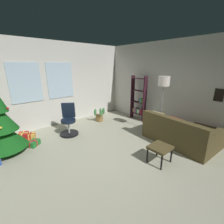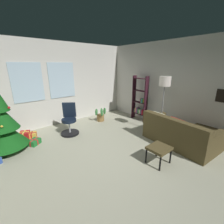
{
  "view_description": "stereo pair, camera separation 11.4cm",
  "coord_description": "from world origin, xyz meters",
  "px_view_note": "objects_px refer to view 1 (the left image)",
  "views": [
    {
      "loc": [
        -2.04,
        -2.25,
        2.11
      ],
      "look_at": [
        0.6,
        0.75,
        0.85
      ],
      "focal_mm": 24.22,
      "sensor_mm": 36.0,
      "label": 1
    },
    {
      "loc": [
        -1.95,
        -2.32,
        2.11
      ],
      "look_at": [
        0.6,
        0.75,
        0.85
      ],
      "focal_mm": 24.22,
      "sensor_mm": 36.0,
      "label": 2
    }
  ],
  "objects_px": {
    "potted_plant": "(100,116)",
    "floor_lamp": "(164,86)",
    "gift_box_red": "(23,137)",
    "bookshelf": "(138,101)",
    "office_chair": "(69,123)",
    "footstool": "(160,149)",
    "couch": "(182,134)",
    "gift_box_gold": "(31,136)",
    "gift_box_green": "(33,143)",
    "holiday_tree": "(1,127)"
  },
  "relations": [
    {
      "from": "gift_box_gold",
      "to": "office_chair",
      "type": "bearing_deg",
      "value": -24.87
    },
    {
      "from": "office_chair",
      "to": "potted_plant",
      "type": "distance_m",
      "value": 1.43
    },
    {
      "from": "couch",
      "to": "holiday_tree",
      "type": "xyz_separation_m",
      "value": [
        -3.75,
        2.64,
        0.42
      ]
    },
    {
      "from": "holiday_tree",
      "to": "office_chair",
      "type": "relative_size",
      "value": 2.12
    },
    {
      "from": "gift_box_red",
      "to": "potted_plant",
      "type": "xyz_separation_m",
      "value": [
        2.6,
        -0.18,
        0.09
      ]
    },
    {
      "from": "gift_box_green",
      "to": "bookshelf",
      "type": "xyz_separation_m",
      "value": [
        3.75,
        -0.52,
        0.68
      ]
    },
    {
      "from": "office_chair",
      "to": "gift_box_green",
      "type": "bearing_deg",
      "value": -178.19
    },
    {
      "from": "potted_plant",
      "to": "holiday_tree",
      "type": "bearing_deg",
      "value": -175.3
    },
    {
      "from": "gift_box_green",
      "to": "office_chair",
      "type": "bearing_deg",
      "value": 1.81
    },
    {
      "from": "couch",
      "to": "gift_box_green",
      "type": "height_order",
      "value": "couch"
    },
    {
      "from": "floor_lamp",
      "to": "potted_plant",
      "type": "bearing_deg",
      "value": 112.18
    },
    {
      "from": "holiday_tree",
      "to": "gift_box_red",
      "type": "bearing_deg",
      "value": 43.21
    },
    {
      "from": "holiday_tree",
      "to": "floor_lamp",
      "type": "relative_size",
      "value": 1.17
    },
    {
      "from": "gift_box_gold",
      "to": "potted_plant",
      "type": "height_order",
      "value": "potted_plant"
    },
    {
      "from": "office_chair",
      "to": "floor_lamp",
      "type": "xyz_separation_m",
      "value": [
        2.24,
        -1.81,
        1.11
      ]
    },
    {
      "from": "office_chair",
      "to": "floor_lamp",
      "type": "distance_m",
      "value": 3.09
    },
    {
      "from": "office_chair",
      "to": "gift_box_gold",
      "type": "bearing_deg",
      "value": 155.13
    },
    {
      "from": "couch",
      "to": "gift_box_red",
      "type": "height_order",
      "value": "couch"
    },
    {
      "from": "gift_box_green",
      "to": "office_chair",
      "type": "distance_m",
      "value": 1.12
    },
    {
      "from": "bookshelf",
      "to": "gift_box_red",
      "type": "bearing_deg",
      "value": 165.42
    },
    {
      "from": "gift_box_gold",
      "to": "floor_lamp",
      "type": "height_order",
      "value": "floor_lamp"
    },
    {
      "from": "potted_plant",
      "to": "floor_lamp",
      "type": "bearing_deg",
      "value": -67.82
    },
    {
      "from": "footstool",
      "to": "office_chair",
      "type": "height_order",
      "value": "office_chair"
    },
    {
      "from": "footstool",
      "to": "gift_box_green",
      "type": "relative_size",
      "value": 1.22
    },
    {
      "from": "gift_box_green",
      "to": "bookshelf",
      "type": "bearing_deg",
      "value": -7.92
    },
    {
      "from": "gift_box_red",
      "to": "bookshelf",
      "type": "xyz_separation_m",
      "value": [
        3.88,
        -1.01,
        0.63
      ]
    },
    {
      "from": "office_chair",
      "to": "couch",
      "type": "bearing_deg",
      "value": -51.53
    },
    {
      "from": "gift_box_gold",
      "to": "floor_lamp",
      "type": "xyz_separation_m",
      "value": [
        3.25,
        -2.28,
        1.42
      ]
    },
    {
      "from": "footstool",
      "to": "floor_lamp",
      "type": "height_order",
      "value": "floor_lamp"
    },
    {
      "from": "footstool",
      "to": "bookshelf",
      "type": "relative_size",
      "value": 0.27
    },
    {
      "from": "gift_box_gold",
      "to": "gift_box_green",
      "type": "bearing_deg",
      "value": -96.75
    },
    {
      "from": "gift_box_red",
      "to": "potted_plant",
      "type": "bearing_deg",
      "value": -4.04
    },
    {
      "from": "gift_box_green",
      "to": "floor_lamp",
      "type": "height_order",
      "value": "floor_lamp"
    },
    {
      "from": "gift_box_green",
      "to": "floor_lamp",
      "type": "distance_m",
      "value": 4.02
    },
    {
      "from": "gift_box_gold",
      "to": "floor_lamp",
      "type": "relative_size",
      "value": 0.18
    },
    {
      "from": "floor_lamp",
      "to": "office_chair",
      "type": "bearing_deg",
      "value": 141.02
    },
    {
      "from": "gift_box_gold",
      "to": "footstool",
      "type": "bearing_deg",
      "value": -59.44
    },
    {
      "from": "gift_box_red",
      "to": "bookshelf",
      "type": "bearing_deg",
      "value": -14.58
    },
    {
      "from": "bookshelf",
      "to": "floor_lamp",
      "type": "bearing_deg",
      "value": -109.08
    },
    {
      "from": "office_chair",
      "to": "gift_box_red",
      "type": "bearing_deg",
      "value": 159.38
    },
    {
      "from": "couch",
      "to": "office_chair",
      "type": "height_order",
      "value": "office_chair"
    },
    {
      "from": "footstool",
      "to": "potted_plant",
      "type": "relative_size",
      "value": 0.8
    },
    {
      "from": "gift_box_red",
      "to": "gift_box_green",
      "type": "distance_m",
      "value": 0.51
    },
    {
      "from": "office_chair",
      "to": "potted_plant",
      "type": "bearing_deg",
      "value": 11.0
    },
    {
      "from": "holiday_tree",
      "to": "bookshelf",
      "type": "height_order",
      "value": "holiday_tree"
    },
    {
      "from": "gift_box_red",
      "to": "holiday_tree",
      "type": "bearing_deg",
      "value": -136.79
    },
    {
      "from": "floor_lamp",
      "to": "gift_box_green",
      "type": "bearing_deg",
      "value": 151.77
    },
    {
      "from": "couch",
      "to": "potted_plant",
      "type": "xyz_separation_m",
      "value": [
        -0.69,
        2.89,
        -0.08
      ]
    },
    {
      "from": "couch",
      "to": "footstool",
      "type": "distance_m",
      "value": 1.23
    },
    {
      "from": "potted_plant",
      "to": "gift_box_red",
      "type": "bearing_deg",
      "value": 175.96
    }
  ]
}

